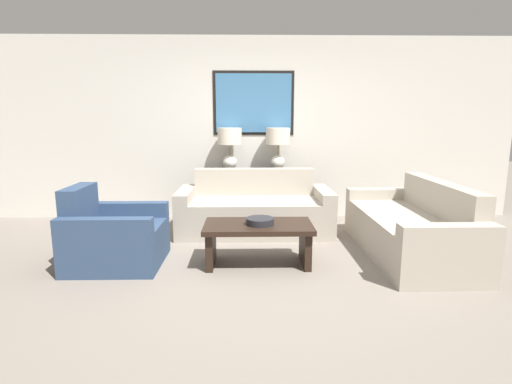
{
  "coord_description": "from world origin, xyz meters",
  "views": [
    {
      "loc": [
        -0.09,
        -3.68,
        1.48
      ],
      "look_at": [
        0.0,
        0.82,
        0.65
      ],
      "focal_mm": 28.0,
      "sensor_mm": 36.0,
      "label": 1
    }
  ],
  "objects_px": {
    "couch_by_back_wall": "(255,211)",
    "decorative_bowl": "(260,221)",
    "console_table": "(254,195)",
    "couch_by_side": "(411,229)",
    "coffee_table": "(258,235)",
    "table_lamp_left": "(230,143)",
    "table_lamp_right": "(278,143)",
    "armchair_near_back_wall": "(114,238)"
  },
  "relations": [
    {
      "from": "couch_by_back_wall",
      "to": "decorative_bowl",
      "type": "height_order",
      "value": "couch_by_back_wall"
    },
    {
      "from": "table_lamp_right",
      "to": "couch_by_back_wall",
      "type": "relative_size",
      "value": 0.31
    },
    {
      "from": "console_table",
      "to": "armchair_near_back_wall",
      "type": "distance_m",
      "value": 2.32
    },
    {
      "from": "couch_by_back_wall",
      "to": "armchair_near_back_wall",
      "type": "xyz_separation_m",
      "value": [
        -1.47,
        -1.16,
        -0.0
      ]
    },
    {
      "from": "table_lamp_right",
      "to": "decorative_bowl",
      "type": "distance_m",
      "value": 2.0
    },
    {
      "from": "table_lamp_left",
      "to": "table_lamp_right",
      "type": "relative_size",
      "value": 1.0
    },
    {
      "from": "coffee_table",
      "to": "console_table",
      "type": "bearing_deg",
      "value": 90.45
    },
    {
      "from": "coffee_table",
      "to": "decorative_bowl",
      "type": "xyz_separation_m",
      "value": [
        0.02,
        -0.02,
        0.15
      ]
    },
    {
      "from": "table_lamp_left",
      "to": "table_lamp_right",
      "type": "bearing_deg",
      "value": 0.0
    },
    {
      "from": "decorative_bowl",
      "to": "couch_by_side",
      "type": "bearing_deg",
      "value": 10.51
    },
    {
      "from": "table_lamp_left",
      "to": "couch_by_back_wall",
      "type": "distance_m",
      "value": 1.12
    },
    {
      "from": "console_table",
      "to": "couch_by_back_wall",
      "type": "height_order",
      "value": "couch_by_back_wall"
    },
    {
      "from": "coffee_table",
      "to": "decorative_bowl",
      "type": "bearing_deg",
      "value": -50.05
    },
    {
      "from": "console_table",
      "to": "couch_by_back_wall",
      "type": "xyz_separation_m",
      "value": [
        0.0,
        -0.63,
        -0.09
      ]
    },
    {
      "from": "table_lamp_left",
      "to": "couch_by_side",
      "type": "bearing_deg",
      "value": -37.1
    },
    {
      "from": "console_table",
      "to": "decorative_bowl",
      "type": "distance_m",
      "value": 1.86
    },
    {
      "from": "table_lamp_left",
      "to": "couch_by_side",
      "type": "relative_size",
      "value": 0.31
    },
    {
      "from": "table_lamp_left",
      "to": "coffee_table",
      "type": "bearing_deg",
      "value": -78.91
    },
    {
      "from": "coffee_table",
      "to": "armchair_near_back_wall",
      "type": "distance_m",
      "value": 1.48
    },
    {
      "from": "armchair_near_back_wall",
      "to": "couch_by_back_wall",
      "type": "bearing_deg",
      "value": 38.44
    },
    {
      "from": "console_table",
      "to": "coffee_table",
      "type": "height_order",
      "value": "console_table"
    },
    {
      "from": "table_lamp_right",
      "to": "armchair_near_back_wall",
      "type": "bearing_deg",
      "value": -135.33
    },
    {
      "from": "console_table",
      "to": "couch_by_side",
      "type": "height_order",
      "value": "couch_by_side"
    },
    {
      "from": "couch_by_back_wall",
      "to": "coffee_table",
      "type": "relative_size",
      "value": 1.8
    },
    {
      "from": "table_lamp_right",
      "to": "coffee_table",
      "type": "distance_m",
      "value": 2.04
    },
    {
      "from": "couch_by_side",
      "to": "coffee_table",
      "type": "distance_m",
      "value": 1.71
    },
    {
      "from": "couch_by_back_wall",
      "to": "couch_by_side",
      "type": "relative_size",
      "value": 1.0
    },
    {
      "from": "console_table",
      "to": "table_lamp_right",
      "type": "height_order",
      "value": "table_lamp_right"
    },
    {
      "from": "console_table",
      "to": "coffee_table",
      "type": "distance_m",
      "value": 1.84
    },
    {
      "from": "table_lamp_left",
      "to": "couch_by_side",
      "type": "xyz_separation_m",
      "value": [
        2.05,
        -1.55,
        -0.86
      ]
    },
    {
      "from": "table_lamp_left",
      "to": "decorative_bowl",
      "type": "height_order",
      "value": "table_lamp_left"
    },
    {
      "from": "couch_by_back_wall",
      "to": "decorative_bowl",
      "type": "xyz_separation_m",
      "value": [
        0.03,
        -1.23,
        0.18
      ]
    },
    {
      "from": "couch_by_side",
      "to": "armchair_near_back_wall",
      "type": "distance_m",
      "value": 3.18
    },
    {
      "from": "couch_by_back_wall",
      "to": "coffee_table",
      "type": "xyz_separation_m",
      "value": [
        0.01,
        -1.21,
        0.03
      ]
    },
    {
      "from": "decorative_bowl",
      "to": "armchair_near_back_wall",
      "type": "distance_m",
      "value": 1.51
    },
    {
      "from": "table_lamp_right",
      "to": "decorative_bowl",
      "type": "relative_size",
      "value": 2.19
    },
    {
      "from": "table_lamp_right",
      "to": "coffee_table",
      "type": "height_order",
      "value": "table_lamp_right"
    },
    {
      "from": "couch_by_back_wall",
      "to": "table_lamp_left",
      "type": "bearing_deg",
      "value": 118.86
    },
    {
      "from": "console_table",
      "to": "coffee_table",
      "type": "bearing_deg",
      "value": -89.55
    },
    {
      "from": "table_lamp_left",
      "to": "armchair_near_back_wall",
      "type": "height_order",
      "value": "table_lamp_left"
    },
    {
      "from": "table_lamp_right",
      "to": "couch_by_back_wall",
      "type": "height_order",
      "value": "table_lamp_right"
    },
    {
      "from": "console_table",
      "to": "couch_by_side",
      "type": "relative_size",
      "value": 0.61
    }
  ]
}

